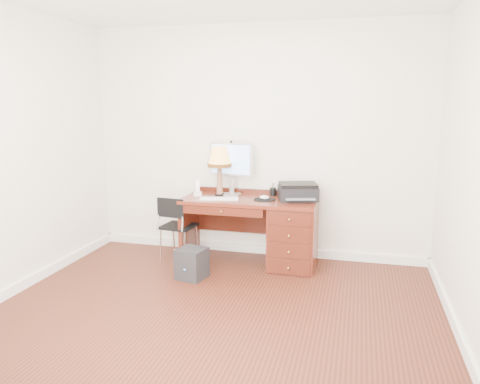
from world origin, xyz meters
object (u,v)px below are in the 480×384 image
(phone, at_px, (198,191))
(equipment_box, at_px, (192,263))
(leg_lamp, at_px, (219,160))
(chair, at_px, (176,222))
(monitor, at_px, (231,162))
(desk, at_px, (278,229))
(printer, at_px, (298,192))

(phone, relative_size, equipment_box, 0.59)
(leg_lamp, height_order, phone, leg_lamp)
(chair, distance_m, equipment_box, 0.64)
(monitor, height_order, chair, monitor)
(desk, bearing_deg, phone, 179.04)
(phone, height_order, chair, phone)
(printer, bearing_deg, leg_lamp, 162.76)
(desk, bearing_deg, equipment_box, -141.47)
(phone, xyz_separation_m, equipment_box, (0.15, -0.65, -0.65))
(leg_lamp, height_order, equipment_box, leg_lamp)
(monitor, bearing_deg, leg_lamp, -132.77)
(desk, height_order, equipment_box, desk)
(desk, height_order, leg_lamp, leg_lamp)
(desk, distance_m, leg_lamp, 1.03)
(phone, relative_size, chair, 0.24)
(desk, distance_m, chair, 1.16)
(desk, xyz_separation_m, equipment_box, (-0.80, -0.63, -0.25))
(leg_lamp, height_order, chair, leg_lamp)
(leg_lamp, bearing_deg, chair, -147.99)
(phone, bearing_deg, desk, -18.76)
(monitor, height_order, phone, monitor)
(desk, bearing_deg, chair, -170.47)
(leg_lamp, bearing_deg, equipment_box, -97.44)
(monitor, height_order, equipment_box, monitor)
(desk, relative_size, chair, 1.96)
(phone, bearing_deg, equipment_box, -94.51)
(desk, distance_m, equipment_box, 1.05)
(monitor, xyz_separation_m, phone, (-0.36, -0.15, -0.33))
(chair, bearing_deg, leg_lamp, 38.90)
(chair, xyz_separation_m, equipment_box, (0.34, -0.44, -0.31))
(chair, bearing_deg, equipment_box, -45.20)
(printer, distance_m, equipment_box, 1.40)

